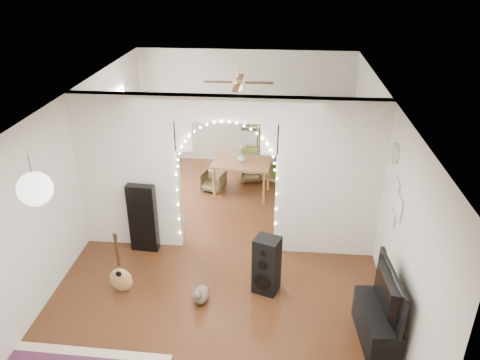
# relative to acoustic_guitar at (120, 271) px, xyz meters

# --- Properties ---
(floor) EXTENTS (7.50, 7.50, 0.00)m
(floor) POSITION_rel_acoustic_guitar_xyz_m (1.46, 1.39, -0.38)
(floor) COLOR black
(floor) RESTS_ON ground
(ceiling) EXTENTS (5.00, 7.50, 0.02)m
(ceiling) POSITION_rel_acoustic_guitar_xyz_m (1.46, 1.39, 2.32)
(ceiling) COLOR white
(ceiling) RESTS_ON wall_back
(wall_back) EXTENTS (5.00, 0.02, 2.70)m
(wall_back) POSITION_rel_acoustic_guitar_xyz_m (1.46, 5.14, 0.97)
(wall_back) COLOR silver
(wall_back) RESTS_ON floor
(wall_front) EXTENTS (5.00, 0.02, 2.70)m
(wall_front) POSITION_rel_acoustic_guitar_xyz_m (1.46, -2.36, 0.97)
(wall_front) COLOR silver
(wall_front) RESTS_ON floor
(wall_left) EXTENTS (0.02, 7.50, 2.70)m
(wall_left) POSITION_rel_acoustic_guitar_xyz_m (-1.04, 1.39, 0.97)
(wall_left) COLOR silver
(wall_left) RESTS_ON floor
(wall_right) EXTENTS (0.02, 7.50, 2.70)m
(wall_right) POSITION_rel_acoustic_guitar_xyz_m (3.96, 1.39, 0.97)
(wall_right) COLOR silver
(wall_right) RESTS_ON floor
(divider_wall) EXTENTS (5.00, 0.20, 2.70)m
(divider_wall) POSITION_rel_acoustic_guitar_xyz_m (1.46, 1.39, 1.04)
(divider_wall) COLOR silver
(divider_wall) RESTS_ON floor
(fairy_lights) EXTENTS (1.64, 0.04, 1.60)m
(fairy_lights) POSITION_rel_acoustic_guitar_xyz_m (1.46, 1.26, 1.17)
(fairy_lights) COLOR #FFEABF
(fairy_lights) RESTS_ON divider_wall
(window) EXTENTS (0.04, 1.20, 1.40)m
(window) POSITION_rel_acoustic_guitar_xyz_m (-1.01, 3.19, 1.12)
(window) COLOR white
(window) RESTS_ON wall_left
(wall_clock) EXTENTS (0.03, 0.31, 0.31)m
(wall_clock) POSITION_rel_acoustic_guitar_xyz_m (3.94, 0.79, 1.72)
(wall_clock) COLOR white
(wall_clock) RESTS_ON wall_right
(picture_frames) EXTENTS (0.02, 0.50, 0.70)m
(picture_frames) POSITION_rel_acoustic_guitar_xyz_m (3.94, 0.39, 1.12)
(picture_frames) COLOR white
(picture_frames) RESTS_ON wall_right
(paper_lantern) EXTENTS (0.40, 0.40, 0.40)m
(paper_lantern) POSITION_rel_acoustic_guitar_xyz_m (-0.44, -1.01, 1.87)
(paper_lantern) COLOR white
(paper_lantern) RESTS_ON ceiling
(ceiling_fan) EXTENTS (1.10, 1.10, 0.30)m
(ceiling_fan) POSITION_rel_acoustic_guitar_xyz_m (1.46, 3.39, 2.02)
(ceiling_fan) COLOR #AA9338
(ceiling_fan) RESTS_ON ceiling
(guitar_case) EXTENTS (0.48, 0.19, 1.23)m
(guitar_case) POSITION_rel_acoustic_guitar_xyz_m (0.05, 1.14, 0.23)
(guitar_case) COLOR black
(guitar_case) RESTS_ON floor
(acoustic_guitar) EXTENTS (0.36, 0.17, 0.88)m
(acoustic_guitar) POSITION_rel_acoustic_guitar_xyz_m (0.00, 0.00, 0.00)
(acoustic_guitar) COLOR tan
(acoustic_guitar) RESTS_ON floor
(tabby_cat) EXTENTS (0.28, 0.52, 0.34)m
(tabby_cat) POSITION_rel_acoustic_guitar_xyz_m (1.23, -0.14, -0.24)
(tabby_cat) COLOR brown
(tabby_cat) RESTS_ON floor
(floor_speaker) EXTENTS (0.44, 0.41, 0.93)m
(floor_speaker) POSITION_rel_acoustic_guitar_xyz_m (2.18, 0.23, 0.08)
(floor_speaker) COLOR black
(floor_speaker) RESTS_ON floor
(media_console) EXTENTS (0.48, 1.03, 0.50)m
(media_console) POSITION_rel_acoustic_guitar_xyz_m (3.66, -0.66, -0.13)
(media_console) COLOR black
(media_console) RESTS_ON floor
(tv) EXTENTS (0.23, 1.08, 0.62)m
(tv) POSITION_rel_acoustic_guitar_xyz_m (3.66, -0.66, 0.43)
(tv) COLOR black
(tv) RESTS_ON media_console
(bookcase) EXTENTS (1.70, 1.04, 1.71)m
(bookcase) POSITION_rel_acoustic_guitar_xyz_m (2.26, 4.19, 0.47)
(bookcase) COLOR beige
(bookcase) RESTS_ON floor
(dining_table) EXTENTS (1.28, 0.93, 0.76)m
(dining_table) POSITION_rel_acoustic_guitar_xyz_m (1.54, 3.33, 0.30)
(dining_table) COLOR brown
(dining_table) RESTS_ON floor
(flower_vase) EXTENTS (0.20, 0.20, 0.19)m
(flower_vase) POSITION_rel_acoustic_guitar_xyz_m (1.54, 3.33, 0.47)
(flower_vase) COLOR white
(flower_vase) RESTS_ON dining_table
(dining_chair_left) EXTENTS (0.57, 0.58, 0.44)m
(dining_chair_left) POSITION_rel_acoustic_guitar_xyz_m (1.66, 4.05, -0.16)
(dining_chair_left) COLOR brown
(dining_chair_left) RESTS_ON floor
(dining_chair_right) EXTENTS (0.56, 0.57, 0.42)m
(dining_chair_right) POSITION_rel_acoustic_guitar_xyz_m (0.91, 3.48, -0.17)
(dining_chair_right) COLOR brown
(dining_chair_right) RESTS_ON floor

